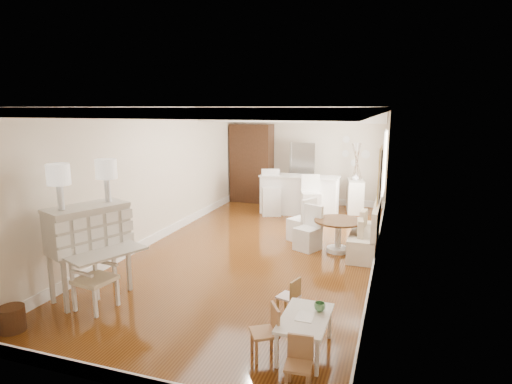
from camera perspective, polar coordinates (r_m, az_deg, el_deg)
The scene contains 20 objects.
room at distance 8.47m, azimuth 1.34°, elevation 5.75°, with size 9.00×9.04×2.82m.
secretary_bureau at distance 6.82m, azimuth -21.30°, elevation -7.44°, with size 1.10×1.12×1.41m, color beige.
gustavian_armchair at distance 6.49m, azimuth -20.69°, elevation -10.70°, with size 0.52×0.52×0.90m, color white.
wicker_basket at distance 6.45m, azimuth -29.77°, elevation -14.47°, with size 0.32×0.32×0.32m, color #4B2C17.
kids_table at distance 5.23m, azimuth 6.52°, elevation -18.35°, with size 0.53×0.89×0.44m, color white.
kids_chair_a at distance 5.08m, azimuth 1.10°, elevation -18.13°, with size 0.30×0.30×0.61m, color tan.
kids_chair_b at distance 6.01m, azimuth 4.32°, elevation -13.65°, with size 0.26×0.26×0.54m, color #9A7846.
kids_chair_c at distance 4.62m, azimuth 5.68°, elevation -21.96°, with size 0.27×0.27×0.55m, color #A5744B.
banquette at distance 8.57m, azimuth 14.26°, elevation -4.71°, with size 0.52×1.60×0.98m, color silver.
dining_table at distance 8.55m, azimuth 10.88°, elevation -5.77°, with size 0.94×0.94×0.64m, color #4F3119.
slip_chair_near at distance 8.54m, azimuth 6.91°, elevation -4.81°, with size 0.42×0.44×0.88m, color silver.
slip_chair_far at distance 9.12m, azimuth 6.06°, elevation -3.59°, with size 0.44×0.46×0.94m, color white.
breakfast_counter at distance 11.33m, azimuth 5.78°, elevation -0.38°, with size 2.05×0.65×1.03m, color white.
bar_stool_left at distance 11.18m, azimuth 2.04°, elevation -0.07°, with size 0.48×0.48×1.19m, color silver.
bar_stool_right at distance 10.68m, azimuth 7.34°, elevation -0.84°, with size 0.46×0.46×1.14m, color white.
pantry_cabinet at distance 12.72m, azimuth -0.56°, elevation 3.86°, with size 1.20×0.60×2.30m, color #381E11.
fridge at distance 12.24m, azimuth 7.83°, elevation 2.27°, with size 0.75×0.65×1.80m, color silver.
sideboard at distance 11.85m, azimuth 13.08°, elevation -0.50°, with size 0.40×0.91×0.87m, color white.
pencil_cup at distance 5.25m, azimuth 8.49°, elevation -14.91°, with size 0.13×0.13×0.10m, color #5FA369.
branch_vase at distance 11.72m, azimuth 13.12°, elevation 1.98°, with size 0.18×0.18×0.19m, color white.
Camera 1 is at (2.54, -7.73, 2.81)m, focal length 30.00 mm.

